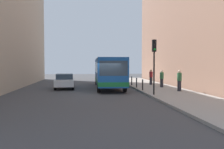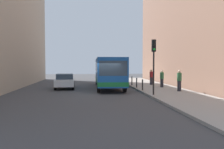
% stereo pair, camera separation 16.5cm
% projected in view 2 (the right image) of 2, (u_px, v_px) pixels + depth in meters
% --- Properties ---
extents(ground_plane, '(80.00, 80.00, 0.00)m').
position_uv_depth(ground_plane, '(104.00, 94.00, 19.52)').
color(ground_plane, '#424244').
extents(sidewalk, '(4.40, 40.00, 0.15)m').
position_uv_depth(sidewalk, '(168.00, 92.00, 20.09)').
color(sidewalk, '#9E9991').
rests_on(sidewalk, ground).
extents(building_right, '(7.00, 32.00, 17.07)m').
position_uv_depth(building_right, '(213.00, 4.00, 24.35)').
color(building_right, '#936B56').
rests_on(building_right, ground).
extents(bus, '(2.80, 11.08, 3.00)m').
position_uv_depth(bus, '(109.00, 71.00, 24.50)').
color(bus, '#19519E').
rests_on(bus, ground).
extents(car_beside_bus, '(2.02, 4.48, 1.48)m').
position_uv_depth(car_beside_bus, '(65.00, 81.00, 23.81)').
color(car_beside_bus, silver).
rests_on(car_beside_bus, ground).
extents(car_behind_bus, '(1.88, 4.41, 1.48)m').
position_uv_depth(car_behind_bus, '(106.00, 75.00, 34.63)').
color(car_behind_bus, black).
rests_on(car_behind_bus, ground).
extents(traffic_light, '(0.28, 0.33, 4.10)m').
position_uv_depth(traffic_light, '(154.00, 56.00, 17.70)').
color(traffic_light, black).
rests_on(traffic_light, sidewalk).
extents(bollard_near, '(0.11, 0.11, 0.95)m').
position_uv_depth(bollard_near, '(143.00, 85.00, 20.85)').
color(bollard_near, black).
rests_on(bollard_near, sidewalk).
extents(bollard_mid, '(0.11, 0.11, 0.95)m').
position_uv_depth(bollard_mid, '(137.00, 83.00, 23.27)').
color(bollard_mid, black).
rests_on(bollard_mid, sidewalk).
extents(bollard_far, '(0.11, 0.11, 0.95)m').
position_uv_depth(bollard_far, '(132.00, 81.00, 25.69)').
color(bollard_far, black).
rests_on(bollard_far, sidewalk).
extents(pedestrian_near_signal, '(0.38, 0.38, 1.79)m').
position_uv_depth(pedestrian_near_signal, '(179.00, 80.00, 20.12)').
color(pedestrian_near_signal, '#26262D').
rests_on(pedestrian_near_signal, sidewalk).
extents(pedestrian_mid_sidewalk, '(0.38, 0.38, 1.69)m').
position_uv_depth(pedestrian_mid_sidewalk, '(162.00, 79.00, 23.56)').
color(pedestrian_mid_sidewalk, '#26262D').
rests_on(pedestrian_mid_sidewalk, sidewalk).
extents(pedestrian_far_sidewalk, '(0.38, 0.38, 1.68)m').
position_uv_depth(pedestrian_far_sidewalk, '(151.00, 77.00, 26.50)').
color(pedestrian_far_sidewalk, '#26262D').
rests_on(pedestrian_far_sidewalk, sidewalk).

